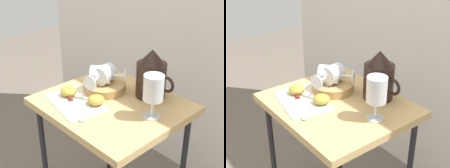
# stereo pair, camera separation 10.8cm
# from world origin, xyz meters

# --- Properties ---
(table) EXTENTS (0.55, 0.47, 0.67)m
(table) POSITION_xyz_m (0.00, 0.00, 0.60)
(table) COLOR tan
(table) RESTS_ON ground_plane
(linen_napkin) EXTENTS (0.28, 0.21, 0.00)m
(linen_napkin) POSITION_xyz_m (-0.10, -0.11, 0.67)
(linen_napkin) COLOR silver
(linen_napkin) RESTS_ON table
(basket_tray) EXTENTS (0.18, 0.18, 0.03)m
(basket_tray) POSITION_xyz_m (-0.10, 0.05, 0.68)
(basket_tray) COLOR tan
(basket_tray) RESTS_ON table
(pitcher) EXTENTS (0.17, 0.12, 0.20)m
(pitcher) POSITION_xyz_m (0.07, 0.15, 0.75)
(pitcher) COLOR black
(pitcher) RESTS_ON table
(wine_glass_upright) EXTENTS (0.07, 0.07, 0.17)m
(wine_glass_upright) POSITION_xyz_m (0.18, 0.03, 0.78)
(wine_glass_upright) COLOR silver
(wine_glass_upright) RESTS_ON table
(wine_glass_tipped_near) EXTENTS (0.10, 0.16, 0.08)m
(wine_glass_tipped_near) POSITION_xyz_m (-0.10, 0.05, 0.74)
(wine_glass_tipped_near) COLOR silver
(wine_glass_tipped_near) RESTS_ON basket_tray
(wine_glass_tipped_far) EXTENTS (0.16, 0.15, 0.08)m
(wine_glass_tipped_far) POSITION_xyz_m (-0.10, 0.04, 0.74)
(wine_glass_tipped_far) COLOR silver
(wine_glass_tipped_far) RESTS_ON basket_tray
(apple_half_left) EXTENTS (0.07, 0.07, 0.04)m
(apple_half_left) POSITION_xyz_m (-0.16, -0.09, 0.69)
(apple_half_left) COLOR #B29938
(apple_half_left) RESTS_ON linen_napkin
(apple_half_right) EXTENTS (0.07, 0.07, 0.04)m
(apple_half_right) POSITION_xyz_m (-0.03, -0.06, 0.69)
(apple_half_right) COLOR #B29938
(apple_half_right) RESTS_ON linen_napkin
(knife) EXTENTS (0.23, 0.11, 0.01)m
(knife) POSITION_xyz_m (-0.11, -0.12, 0.68)
(knife) COLOR silver
(knife) RESTS_ON linen_napkin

